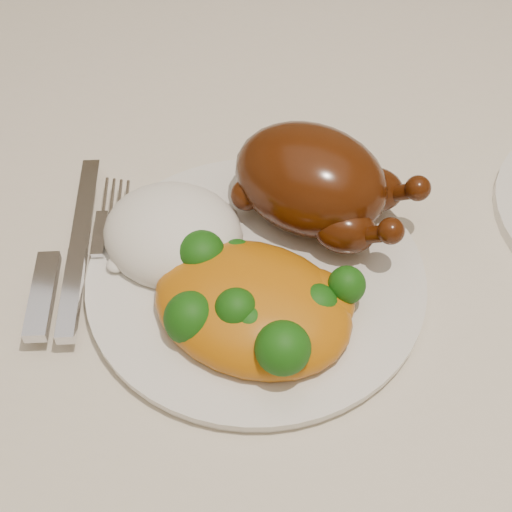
# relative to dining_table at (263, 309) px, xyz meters

# --- Properties ---
(dining_table) EXTENTS (1.60, 0.90, 0.76)m
(dining_table) POSITION_rel_dining_table_xyz_m (0.00, 0.00, 0.00)
(dining_table) COLOR brown
(dining_table) RESTS_ON floor
(tablecloth) EXTENTS (1.73, 1.03, 0.18)m
(tablecloth) POSITION_rel_dining_table_xyz_m (0.00, 0.00, 0.07)
(tablecloth) COLOR beige
(tablecloth) RESTS_ON dining_table
(dinner_plate) EXTENTS (0.31, 0.31, 0.01)m
(dinner_plate) POSITION_rel_dining_table_xyz_m (0.00, -0.05, 0.11)
(dinner_plate) COLOR white
(dinner_plate) RESTS_ON tablecloth
(roast_chicken) EXTENTS (0.17, 0.13, 0.08)m
(roast_chicken) POSITION_rel_dining_table_xyz_m (0.04, 0.02, 0.15)
(roast_chicken) COLOR #4F1D08
(roast_chicken) RESTS_ON dinner_plate
(rice_mound) EXTENTS (0.14, 0.13, 0.06)m
(rice_mound) POSITION_rel_dining_table_xyz_m (-0.07, -0.03, 0.12)
(rice_mound) COLOR white
(rice_mound) RESTS_ON dinner_plate
(mac_and_cheese) EXTENTS (0.17, 0.15, 0.06)m
(mac_and_cheese) POSITION_rel_dining_table_xyz_m (0.01, -0.09, 0.13)
(mac_and_cheese) COLOR orange
(mac_and_cheese) RESTS_ON dinner_plate
(cutlery) EXTENTS (0.06, 0.19, 0.01)m
(cutlery) POSITION_rel_dining_table_xyz_m (-0.14, -0.07, 0.12)
(cutlery) COLOR silver
(cutlery) RESTS_ON dinner_plate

